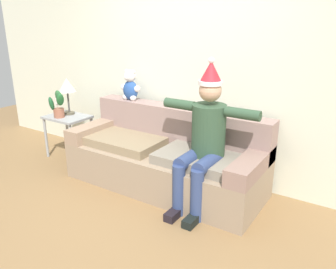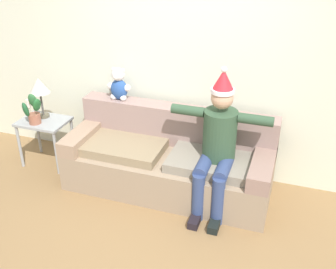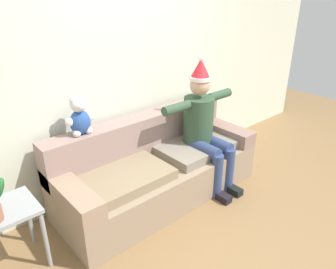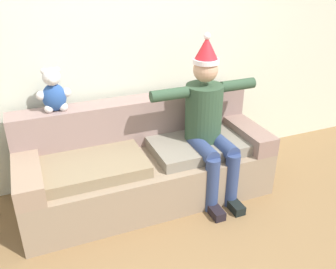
{
  "view_description": "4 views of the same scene",
  "coord_description": "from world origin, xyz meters",
  "px_view_note": "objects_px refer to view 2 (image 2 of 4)",
  "views": [
    {
      "loc": [
        1.98,
        -1.96,
        1.84
      ],
      "look_at": [
        0.17,
        0.82,
        0.71
      ],
      "focal_mm": 36.31,
      "sensor_mm": 36.0,
      "label": 1
    },
    {
      "loc": [
        1.23,
        -2.6,
        2.66
      ],
      "look_at": [
        0.04,
        0.87,
        0.74
      ],
      "focal_mm": 42.86,
      "sensor_mm": 36.0,
      "label": 2
    },
    {
      "loc": [
        -1.9,
        -1.31,
        2.13
      ],
      "look_at": [
        0.04,
        0.89,
        0.78
      ],
      "focal_mm": 33.87,
      "sensor_mm": 36.0,
      "label": 3
    },
    {
      "loc": [
        -0.9,
        -1.74,
        2.07
      ],
      "look_at": [
        0.14,
        0.79,
        0.71
      ],
      "focal_mm": 38.63,
      "sensor_mm": 36.0,
      "label": 4
    }
  ],
  "objects_px": {
    "person_seated": "(218,141)",
    "candle_tall": "(29,107)",
    "teddy_bear": "(119,85)",
    "potted_plant": "(33,111)",
    "side_table": "(44,127)",
    "table_lamp": "(39,87)",
    "couch": "(170,160)"
  },
  "relations": [
    {
      "from": "table_lamp",
      "to": "potted_plant",
      "type": "distance_m",
      "value": 0.29
    },
    {
      "from": "table_lamp",
      "to": "candle_tall",
      "type": "distance_m",
      "value": 0.27
    },
    {
      "from": "teddy_bear",
      "to": "candle_tall",
      "type": "bearing_deg",
      "value": -164.17
    },
    {
      "from": "person_seated",
      "to": "table_lamp",
      "type": "xyz_separation_m",
      "value": [
        -2.21,
        0.23,
        0.21
      ]
    },
    {
      "from": "teddy_bear",
      "to": "side_table",
      "type": "relative_size",
      "value": 0.65
    },
    {
      "from": "side_table",
      "to": "candle_tall",
      "type": "bearing_deg",
      "value": -172.9
    },
    {
      "from": "teddy_bear",
      "to": "table_lamp",
      "type": "relative_size",
      "value": 0.77
    },
    {
      "from": "teddy_bear",
      "to": "side_table",
      "type": "bearing_deg",
      "value": -162.66
    },
    {
      "from": "person_seated",
      "to": "side_table",
      "type": "distance_m",
      "value": 2.18
    },
    {
      "from": "couch",
      "to": "table_lamp",
      "type": "relative_size",
      "value": 4.55
    },
    {
      "from": "table_lamp",
      "to": "potted_plant",
      "type": "xyz_separation_m",
      "value": [
        0.01,
        -0.19,
        -0.22
      ]
    },
    {
      "from": "person_seated",
      "to": "candle_tall",
      "type": "xyz_separation_m",
      "value": [
        -2.32,
        0.13,
        -0.0
      ]
    },
    {
      "from": "candle_tall",
      "to": "couch",
      "type": "bearing_deg",
      "value": 1.41
    },
    {
      "from": "teddy_bear",
      "to": "potted_plant",
      "type": "bearing_deg",
      "value": -157.61
    },
    {
      "from": "side_table",
      "to": "potted_plant",
      "type": "xyz_separation_m",
      "value": [
        -0.04,
        -0.11,
        0.26
      ]
    },
    {
      "from": "couch",
      "to": "person_seated",
      "type": "bearing_deg",
      "value": -16.91
    },
    {
      "from": "couch",
      "to": "person_seated",
      "type": "xyz_separation_m",
      "value": [
        0.56,
        -0.17,
        0.42
      ]
    },
    {
      "from": "teddy_bear",
      "to": "side_table",
      "type": "height_order",
      "value": "teddy_bear"
    },
    {
      "from": "side_table",
      "to": "candle_tall",
      "type": "height_order",
      "value": "candle_tall"
    },
    {
      "from": "person_seated",
      "to": "couch",
      "type": "bearing_deg",
      "value": 163.09
    },
    {
      "from": "teddy_bear",
      "to": "table_lamp",
      "type": "bearing_deg",
      "value": -168.54
    },
    {
      "from": "person_seated",
      "to": "candle_tall",
      "type": "height_order",
      "value": "person_seated"
    },
    {
      "from": "teddy_bear",
      "to": "candle_tall",
      "type": "relative_size",
      "value": 1.49
    },
    {
      "from": "potted_plant",
      "to": "candle_tall",
      "type": "xyz_separation_m",
      "value": [
        -0.12,
        0.09,
        0.0
      ]
    },
    {
      "from": "teddy_bear",
      "to": "person_seated",
      "type": "bearing_deg",
      "value": -18.62
    },
    {
      "from": "side_table",
      "to": "potted_plant",
      "type": "bearing_deg",
      "value": -110.59
    },
    {
      "from": "couch",
      "to": "candle_tall",
      "type": "relative_size",
      "value": 8.84
    },
    {
      "from": "person_seated",
      "to": "candle_tall",
      "type": "relative_size",
      "value": 5.88
    },
    {
      "from": "teddy_bear",
      "to": "potted_plant",
      "type": "distance_m",
      "value": 1.05
    },
    {
      "from": "couch",
      "to": "candle_tall",
      "type": "xyz_separation_m",
      "value": [
        -1.76,
        -0.04,
        0.42
      ]
    },
    {
      "from": "person_seated",
      "to": "teddy_bear",
      "type": "xyz_separation_m",
      "value": [
        -1.26,
        0.43,
        0.29
      ]
    },
    {
      "from": "table_lamp",
      "to": "teddy_bear",
      "type": "bearing_deg",
      "value": 11.46
    }
  ]
}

